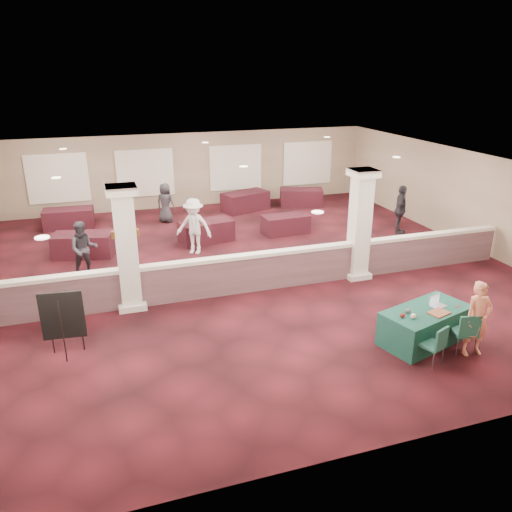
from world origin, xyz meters
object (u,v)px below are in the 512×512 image
object	(u,v)px
far_table_back_right	(301,197)
far_table_front_right	(285,224)
conf_chair_side	(436,342)
attendee_a	(84,249)
conf_chair_main	(466,330)
woman	(477,319)
far_table_front_left	(83,245)
far_table_front_center	(206,231)
attendee_d	(166,203)
attendee_b	(194,226)
attendee_c	(400,210)
easel_board	(63,316)
near_table	(425,325)
far_table_back_center	(245,201)
far_table_back_left	(69,218)

from	to	relation	value
far_table_back_right	far_table_front_right	bearing A→B (deg)	-121.10
conf_chair_side	far_table_back_right	distance (m)	12.91
attendee_a	conf_chair_main	bearing A→B (deg)	-43.62
conf_chair_main	woman	world-z (taller)	woman
attendee_a	far_table_front_left	bearing A→B (deg)	90.77
far_table_front_center	attendee_d	world-z (taller)	attendee_d
attendee_b	attendee_d	xyz separation A→B (m)	(-0.37, 3.87, -0.14)
woman	far_table_front_center	size ratio (longest dim) A/B	0.91
far_table_front_right	far_table_front_left	bearing A→B (deg)	-178.64
conf_chair_main	attendee_c	xyz separation A→B (m)	(3.35, 7.66, 0.35)
conf_chair_main	attendee_c	world-z (taller)	attendee_c
woman	attendee_a	bearing A→B (deg)	142.87
far_table_front_center	attendee_c	distance (m)	7.16
far_table_front_center	easel_board	bearing A→B (deg)	-124.89
far_table_back_right	attendee_a	size ratio (longest dim) A/B	1.10
attendee_a	attendee_d	distance (m)	5.72
near_table	woman	xyz separation A→B (m)	(0.68, -0.79, 0.44)
far_table_front_left	far_table_back_right	world-z (taller)	same
far_table_front_right	attendee_c	bearing A→B (deg)	-18.55
conf_chair_side	far_table_back_center	distance (m)	12.69
far_table_back_left	conf_chair_main	bearing A→B (deg)	-55.68
conf_chair_side	attendee_a	size ratio (longest dim) A/B	0.53
easel_board	far_table_back_center	size ratio (longest dim) A/B	0.76
far_table_back_center	far_table_front_center	bearing A→B (deg)	-125.63
attendee_b	far_table_front_center	bearing A→B (deg)	90.88
conf_chair_side	far_table_front_center	world-z (taller)	conf_chair_side
near_table	attendee_b	size ratio (longest dim) A/B	1.10
attendee_b	attendee_c	bearing A→B (deg)	29.94
far_table_back_right	attendee_d	bearing A→B (deg)	-173.73
woman	far_table_front_left	distance (m)	11.98
attendee_b	attendee_d	bearing A→B (deg)	127.59
easel_board	woman	size ratio (longest dim) A/B	0.90
far_table_back_center	near_table	bearing A→B (deg)	-86.89
easel_board	woman	xyz separation A→B (m)	(8.34, -2.61, -0.12)
far_table_back_left	attendee_a	bearing A→B (deg)	-83.54
far_table_back_left	attendee_d	world-z (taller)	attendee_d
easel_board	attendee_a	bearing A→B (deg)	90.38
far_table_front_center	far_table_front_right	distance (m)	3.01
far_table_front_center	far_table_back_right	world-z (taller)	far_table_back_right
attendee_b	attendee_d	distance (m)	3.89
easel_board	far_table_front_left	size ratio (longest dim) A/B	0.81
conf_chair_main	attendee_c	bearing A→B (deg)	81.87
far_table_back_right	attendee_c	xyz separation A→B (m)	(1.89, -4.84, 0.53)
far_table_front_left	far_table_back_right	distance (m)	9.98
near_table	far_table_front_left	xyz separation A→B (m)	(-7.31, 8.12, -0.02)
near_table	conf_chair_side	size ratio (longest dim) A/B	2.31
far_table_back_right	attendee_c	bearing A→B (deg)	-68.69
conf_chair_main	near_table	bearing A→B (deg)	141.39
attendee_c	attendee_d	bearing A→B (deg)	100.41
easel_board	woman	world-z (taller)	woman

